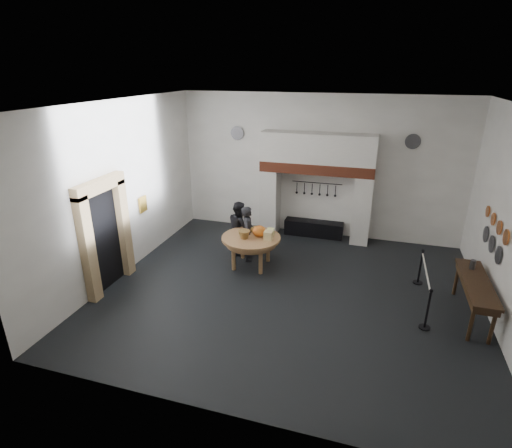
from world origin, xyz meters
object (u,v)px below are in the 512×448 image
(barrier_post_far, at_px, (420,268))
(visitor_far, at_px, (239,227))
(visitor_near, at_px, (248,234))
(iron_range, at_px, (314,228))
(barrier_post_near, at_px, (428,310))
(side_table, at_px, (477,282))
(work_table, at_px, (251,238))

(barrier_post_far, bearing_deg, visitor_far, 174.93)
(barrier_post_far, bearing_deg, visitor_near, 179.42)
(iron_range, relative_size, visitor_far, 1.20)
(iron_range, height_order, barrier_post_near, barrier_post_near)
(side_table, xyz_separation_m, barrier_post_far, (-1.00, 1.25, -0.42))
(barrier_post_near, bearing_deg, iron_range, 125.48)
(visitor_far, height_order, side_table, visitor_far)
(barrier_post_far, bearing_deg, iron_range, 142.84)
(iron_range, bearing_deg, side_table, -41.27)
(visitor_near, relative_size, barrier_post_far, 1.80)
(work_table, bearing_deg, visitor_far, 128.86)
(visitor_near, xyz_separation_m, side_table, (5.63, -1.30, 0.06))
(side_table, distance_m, barrier_post_far, 1.65)
(iron_range, distance_m, barrier_post_near, 5.35)
(barrier_post_near, bearing_deg, visitor_far, 154.05)
(visitor_far, distance_m, barrier_post_near, 5.60)
(visitor_far, xyz_separation_m, barrier_post_near, (5.03, -2.45, -0.34))
(side_table, bearing_deg, work_table, 170.03)
(visitor_far, height_order, barrier_post_far, visitor_far)
(iron_range, distance_m, work_table, 3.02)
(iron_range, height_order, side_table, side_table)
(visitor_near, distance_m, side_table, 5.78)
(iron_range, height_order, work_table, work_table)
(iron_range, bearing_deg, visitor_near, -123.55)
(visitor_near, relative_size, side_table, 0.74)
(side_table, bearing_deg, iron_range, 138.73)
(iron_range, height_order, visitor_far, visitor_far)
(visitor_far, xyz_separation_m, barrier_post_far, (5.03, -0.45, -0.34))
(iron_range, height_order, visitor_near, visitor_near)
(side_table, bearing_deg, barrier_post_near, -143.09)
(visitor_far, height_order, barrier_post_near, visitor_far)
(visitor_near, xyz_separation_m, visitor_far, (-0.40, 0.40, -0.01))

